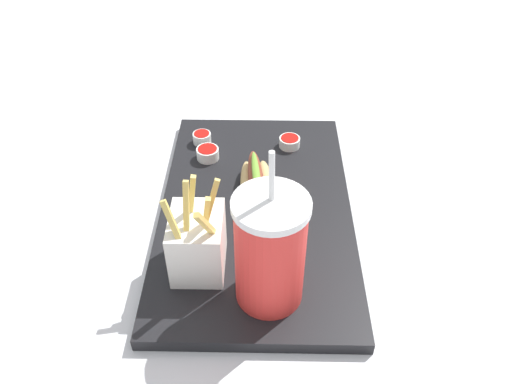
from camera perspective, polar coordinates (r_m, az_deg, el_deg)
The scene contains 8 objects.
ground_plane at distance 0.84m, azimuth 0.00°, elevation -3.09°, with size 2.40×2.40×0.02m, color silver.
food_tray at distance 0.83m, azimuth 0.00°, elevation -2.09°, with size 0.50×0.30×0.02m, color black.
soda_cup at distance 0.64m, azimuth 1.55°, elevation -6.52°, with size 0.09×0.09×0.23m.
fries_basket at distance 0.71m, azimuth -6.46°, elevation -5.50°, with size 0.09×0.07×0.15m.
hot_dog_1 at distance 0.82m, azimuth 0.25°, elevation 0.18°, with size 0.17×0.07×0.06m.
ketchup_cup_1 at distance 0.92m, azimuth -5.35°, elevation 4.32°, with size 0.04×0.04×0.02m.
ketchup_cup_2 at distance 0.96m, azimuth -5.98°, elevation 6.00°, with size 0.03×0.03×0.02m.
ketchup_cup_3 at distance 0.94m, azimuth 3.73°, elevation 5.56°, with size 0.04×0.04×0.02m.
Camera 1 is at (-0.61, -0.01, 0.57)m, focal length 36.28 mm.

